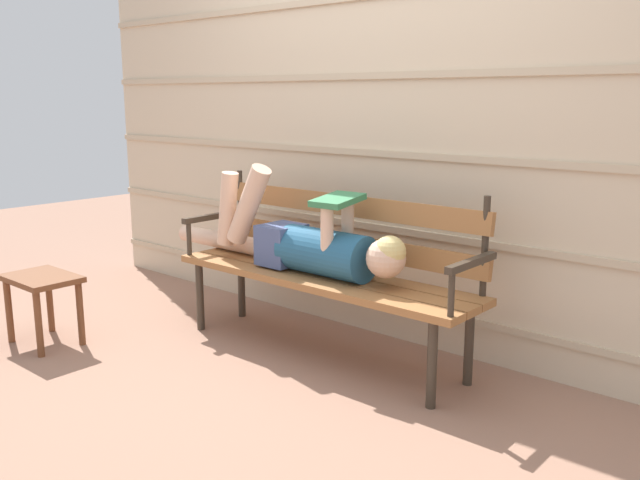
% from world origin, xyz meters
% --- Properties ---
extents(ground_plane, '(12.00, 12.00, 0.00)m').
position_xyz_m(ground_plane, '(0.00, 0.00, 0.00)').
color(ground_plane, '#936B56').
extents(house_siding, '(4.76, 0.08, 2.46)m').
position_xyz_m(house_siding, '(0.00, 0.61, 1.23)').
color(house_siding, beige).
rests_on(house_siding, ground).
extents(park_bench, '(1.77, 0.43, 0.89)m').
position_xyz_m(park_bench, '(0.00, 0.18, 0.49)').
color(park_bench, '#9E6638').
rests_on(park_bench, ground).
extents(reclining_person, '(1.69, 0.26, 0.55)m').
position_xyz_m(reclining_person, '(-0.11, 0.12, 0.58)').
color(reclining_person, '#23567A').
extents(footstool, '(0.42, 0.29, 0.38)m').
position_xyz_m(footstool, '(-1.24, -0.75, 0.30)').
color(footstool, brown).
rests_on(footstool, ground).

